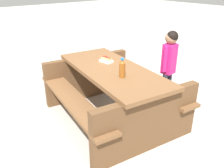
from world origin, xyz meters
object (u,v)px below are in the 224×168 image
hotdog_tray (106,60)px  picnic_table (112,89)px  soda_bottle (122,68)px  child_in_coat (169,59)px

hotdog_tray → picnic_table: bearing=159.0°
soda_bottle → hotdog_tray: (0.54, -0.19, -0.08)m
picnic_table → child_in_coat: bearing=-103.0°
picnic_table → hotdog_tray: (0.24, -0.09, 0.34)m
picnic_table → hotdog_tray: size_ratio=10.24×
soda_bottle → child_in_coat: 1.01m
child_in_coat → picnic_table: bearing=77.0°
soda_bottle → child_in_coat: bearing=-84.6°
child_in_coat → hotdog_tray: bearing=61.2°
child_in_coat → soda_bottle: bearing=95.4°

